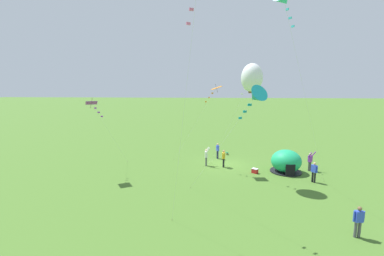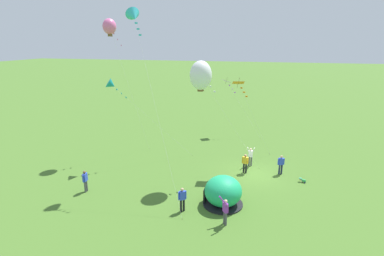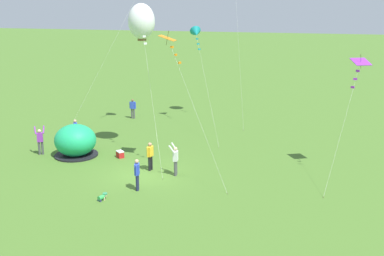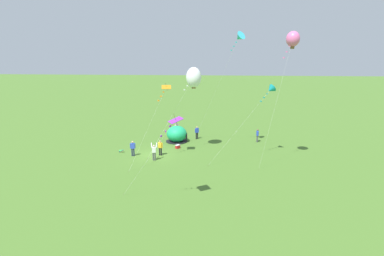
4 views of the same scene
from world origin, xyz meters
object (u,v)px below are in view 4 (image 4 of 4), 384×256
Objects in this scene: popup_tent at (177,134)px; person_far_back at (197,132)px; person_strolling at (160,147)px; person_watching_sky at (133,148)px; toddler_crawling at (121,151)px; person_with_toddler at (257,135)px; kite_cyan at (239,37)px; cooler_box at (178,147)px; kite_pink at (293,39)px; kite_orange at (165,90)px; person_near_tent at (176,130)px; kite_purple at (173,123)px; kite_white at (194,77)px; kite_teal at (271,90)px; person_flying_kite at (154,151)px.

popup_tent is 2.94m from person_far_back.
popup_tent is 1.63× the size of person_far_back.
person_strolling is 1.00× the size of person_watching_sky.
person_with_toddler is (-5.86, 16.12, 0.79)m from toddler_crawling.
kite_cyan is at bearing 47.96° from person_far_back.
cooler_box is 17.40m from kite_pink.
kite_pink is at bearing 11.65° from person_with_toddler.
person_watching_sky is (0.52, -2.99, 0.00)m from person_strolling.
toddler_crawling is 2.22m from person_watching_sky.
cooler_box is at bearing 126.07° from person_watching_sky.
kite_cyan reaches higher than toddler_crawling.
toddler_crawling is at bearing -106.10° from kite_orange.
person_with_toddler and person_far_back have the same top height.
cooler_box is at bearing 11.21° from person_near_tent.
kite_purple is at bearing 30.33° from person_watching_sky.
person_near_tent is at bearing -104.64° from person_far_back.
kite_purple is (10.78, 6.31, 5.30)m from person_watching_sky.
kite_orange is at bearing -43.03° from kite_white.
kite_cyan is 1.69× the size of kite_teal.
kite_cyan is 1.65× the size of kite_orange.
person_with_toddler is (-3.70, 9.85, 0.74)m from cooler_box.
cooler_box is at bearing -69.44° from person_with_toddler.
toddler_crawling is at bearing -123.44° from person_watching_sky.
person_flying_kite is 0.23× the size of kite_orange.
person_watching_sky is at bearing -53.93° from cooler_box.
kite_purple is at bearing -19.95° from kite_cyan.
person_flying_kite is 0.14× the size of kite_pink.
kite_white is 4.10m from kite_orange.
person_watching_sky is at bearing -94.70° from kite_pink.
person_with_toddler is 0.25× the size of kite_purple.
person_with_toddler is 14.22m from kite_pink.
person_with_toddler is at bearing -168.35° from kite_pink.
cooler_box is 5.40m from person_near_tent.
kite_white is 10.96m from kite_pink.
popup_tent is 0.21× the size of kite_pink.
kite_pink is (9.09, 9.61, 11.39)m from person_far_back.
kite_white is (6.13, 3.04, 7.53)m from person_near_tent.
kite_pink is at bearing 82.00° from person_strolling.
kite_purple is (18.55, -0.20, 5.30)m from person_far_back.
cooler_box is 4.93m from person_flying_kite.
person_far_back is 0.25× the size of kite_purple.
person_near_tent is 8.05m from person_strolling.
kite_purple is at bearing -0.61° from person_far_back.
popup_tent is 5.08× the size of toddler_crawling.
kite_purple reaches higher than person_watching_sky.
kite_cyan is 10.02m from kite_orange.
kite_purple is (14.11, -5.12, -6.55)m from kite_cyan.
kite_pink is (2.47, 17.84, 12.18)m from toddler_crawling.
toddler_crawling is 0.32× the size of person_with_toddler.
person_watching_sky is 0.13× the size of kite_cyan.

